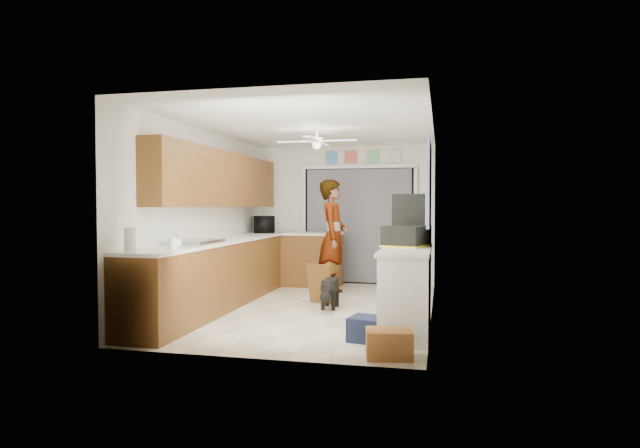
{
  "coord_description": "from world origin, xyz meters",
  "views": [
    {
      "loc": [
        1.72,
        -7.14,
        1.42
      ],
      "look_at": [
        0.0,
        0.4,
        1.15
      ],
      "focal_mm": 30.0,
      "sensor_mm": 36.0,
      "label": 1
    }
  ],
  "objects_px": {
    "suitcase": "(407,236)",
    "cardboard_box": "(389,344)",
    "microwave": "(264,224)",
    "dog": "(330,292)",
    "cup": "(176,243)",
    "navy_crate": "(370,329)",
    "man": "(333,237)",
    "paper_towel_roll": "(130,240)"
  },
  "relations": [
    {
      "from": "microwave",
      "to": "dog",
      "type": "bearing_deg",
      "value": -159.47
    },
    {
      "from": "cup",
      "to": "cardboard_box",
      "type": "relative_size",
      "value": 0.3
    },
    {
      "from": "dog",
      "to": "cup",
      "type": "bearing_deg",
      "value": -132.35
    },
    {
      "from": "microwave",
      "to": "cup",
      "type": "distance_m",
      "value": 3.43
    },
    {
      "from": "cardboard_box",
      "to": "man",
      "type": "distance_m",
      "value": 3.73
    },
    {
      "from": "cup",
      "to": "man",
      "type": "xyz_separation_m",
      "value": [
        1.24,
        2.86,
        -0.07
      ]
    },
    {
      "from": "navy_crate",
      "to": "dog",
      "type": "distance_m",
      "value": 1.83
    },
    {
      "from": "paper_towel_roll",
      "to": "navy_crate",
      "type": "bearing_deg",
      "value": 14.51
    },
    {
      "from": "microwave",
      "to": "navy_crate",
      "type": "height_order",
      "value": "microwave"
    },
    {
      "from": "cup",
      "to": "navy_crate",
      "type": "xyz_separation_m",
      "value": [
        2.22,
        -0.01,
        -0.86
      ]
    },
    {
      "from": "cup",
      "to": "man",
      "type": "distance_m",
      "value": 3.12
    },
    {
      "from": "suitcase",
      "to": "man",
      "type": "xyz_separation_m",
      "value": [
        -1.3,
        2.05,
        -0.14
      ]
    },
    {
      "from": "paper_towel_roll",
      "to": "cardboard_box",
      "type": "bearing_deg",
      "value": 1.08
    },
    {
      "from": "microwave",
      "to": "paper_towel_roll",
      "type": "bearing_deg",
      "value": 158.38
    },
    {
      "from": "suitcase",
      "to": "dog",
      "type": "relative_size",
      "value": 0.97
    },
    {
      "from": "paper_towel_roll",
      "to": "man",
      "type": "bearing_deg",
      "value": 67.86
    },
    {
      "from": "suitcase",
      "to": "paper_towel_roll",
      "type": "bearing_deg",
      "value": -135.11
    },
    {
      "from": "cup",
      "to": "dog",
      "type": "bearing_deg",
      "value": 48.65
    },
    {
      "from": "cup",
      "to": "navy_crate",
      "type": "distance_m",
      "value": 2.38
    },
    {
      "from": "paper_towel_roll",
      "to": "cardboard_box",
      "type": "relative_size",
      "value": 0.61
    },
    {
      "from": "navy_crate",
      "to": "man",
      "type": "xyz_separation_m",
      "value": [
        -0.98,
        2.87,
        0.79
      ]
    },
    {
      "from": "microwave",
      "to": "paper_towel_roll",
      "type": "distance_m",
      "value": 4.05
    },
    {
      "from": "cardboard_box",
      "to": "dog",
      "type": "xyz_separation_m",
      "value": [
        -1.02,
        2.22,
        0.1
      ]
    },
    {
      "from": "paper_towel_roll",
      "to": "navy_crate",
      "type": "xyz_separation_m",
      "value": [
        2.39,
        0.62,
        -0.94
      ]
    },
    {
      "from": "microwave",
      "to": "navy_crate",
      "type": "relative_size",
      "value": 1.28
    },
    {
      "from": "microwave",
      "to": "paper_towel_roll",
      "type": "xyz_separation_m",
      "value": [
        -0.07,
        -4.05,
        -0.02
      ]
    },
    {
      "from": "paper_towel_roll",
      "to": "dog",
      "type": "xyz_separation_m",
      "value": [
        1.62,
        2.27,
        -0.84
      ]
    },
    {
      "from": "cardboard_box",
      "to": "dog",
      "type": "relative_size",
      "value": 0.73
    },
    {
      "from": "cardboard_box",
      "to": "navy_crate",
      "type": "bearing_deg",
      "value": 113.7
    },
    {
      "from": "microwave",
      "to": "cup",
      "type": "height_order",
      "value": "microwave"
    },
    {
      "from": "cup",
      "to": "man",
      "type": "relative_size",
      "value": 0.07
    },
    {
      "from": "cup",
      "to": "paper_towel_roll",
      "type": "bearing_deg",
      "value": -105.67
    },
    {
      "from": "navy_crate",
      "to": "cup",
      "type": "bearing_deg",
      "value": 179.84
    },
    {
      "from": "suitcase",
      "to": "cardboard_box",
      "type": "xyz_separation_m",
      "value": [
        -0.07,
        -1.38,
        -0.93
      ]
    },
    {
      "from": "man",
      "to": "cup",
      "type": "bearing_deg",
      "value": 154.39
    },
    {
      "from": "suitcase",
      "to": "man",
      "type": "distance_m",
      "value": 2.43
    },
    {
      "from": "dog",
      "to": "paper_towel_roll",
      "type": "bearing_deg",
      "value": -126.56
    },
    {
      "from": "dog",
      "to": "microwave",
      "type": "bearing_deg",
      "value": 130.2
    },
    {
      "from": "suitcase",
      "to": "dog",
      "type": "height_order",
      "value": "suitcase"
    },
    {
      "from": "cup",
      "to": "paper_towel_roll",
      "type": "distance_m",
      "value": 0.65
    },
    {
      "from": "man",
      "to": "dog",
      "type": "bearing_deg",
      "value": -172.56
    },
    {
      "from": "suitcase",
      "to": "dog",
      "type": "distance_m",
      "value": 1.61
    }
  ]
}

